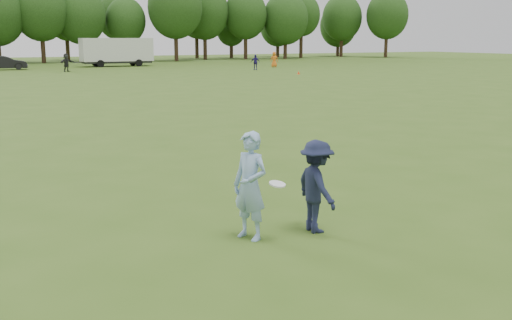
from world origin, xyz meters
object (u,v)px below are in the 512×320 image
(cargo_trailer, at_px, (117,51))
(player_far_b, at_px, (255,62))
(defender, at_px, (317,186))
(player_far_c, at_px, (274,59))
(field_cone, at_px, (299,73))
(player_far_d, at_px, (66,63))
(car_f, at_px, (5,63))
(thrower, at_px, (250,186))

(cargo_trailer, bearing_deg, player_far_b, -54.15)
(defender, bearing_deg, player_far_c, -25.17)
(player_far_c, xyz_separation_m, field_cone, (-4.43, -12.35, -0.71))
(field_cone, xyz_separation_m, cargo_trailer, (-10.53, 22.62, 1.63))
(player_far_d, distance_m, cargo_trailer, 11.42)
(defender, distance_m, car_f, 58.61)
(player_far_c, relative_size, car_f, 0.40)
(player_far_b, xyz_separation_m, player_far_c, (4.54, 4.14, 0.08))
(player_far_b, bearing_deg, field_cone, -51.26)
(defender, height_order, player_far_b, defender)
(field_cone, distance_m, cargo_trailer, 25.00)
(thrower, height_order, cargo_trailer, cargo_trailer)
(thrower, xyz_separation_m, cargo_trailer, (13.88, 60.66, 0.88))
(player_far_d, bearing_deg, player_far_b, -48.23)
(field_cone, bearing_deg, player_far_d, 142.09)
(player_far_d, distance_m, field_cone, 22.56)
(cargo_trailer, bearing_deg, defender, -101.81)
(cargo_trailer, bearing_deg, field_cone, -65.04)
(car_f, bearing_deg, thrower, -177.95)
(player_far_b, bearing_deg, player_far_c, 80.29)
(player_far_c, height_order, car_f, player_far_c)
(thrower, xyz_separation_m, player_far_b, (24.30, 46.25, -0.11))
(car_f, bearing_deg, field_cone, -128.19)
(player_far_b, height_order, player_far_c, player_far_c)
(player_far_d, bearing_deg, field_cone, -68.44)
(thrower, distance_m, car_f, 58.44)
(player_far_b, bearing_deg, thrower, -79.77)
(thrower, relative_size, field_cone, 5.94)
(player_far_c, height_order, cargo_trailer, cargo_trailer)
(player_far_b, xyz_separation_m, car_f, (-22.56, 12.16, -0.08))
(player_far_b, xyz_separation_m, cargo_trailer, (-10.41, 14.41, 1.00))
(player_far_c, bearing_deg, defender, 94.03)
(player_far_c, distance_m, cargo_trailer, 18.16)
(thrower, bearing_deg, player_far_b, 130.14)
(player_far_d, bearing_deg, defender, -126.52)
(defender, bearing_deg, thrower, 84.10)
(player_far_c, height_order, field_cone, player_far_c)
(field_cone, bearing_deg, car_f, 138.06)
(defender, distance_m, player_far_d, 52.37)
(car_f, xyz_separation_m, field_cone, (22.68, -20.37, -0.55))
(thrower, relative_size, cargo_trailer, 0.20)
(thrower, relative_size, defender, 1.13)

